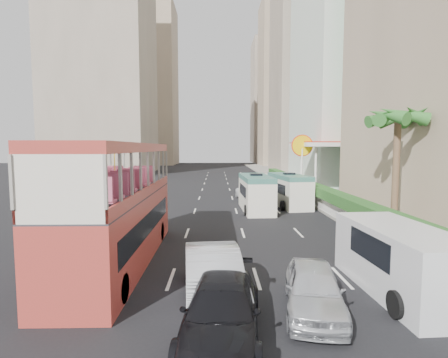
{
  "coord_description": "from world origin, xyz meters",
  "views": [
    {
      "loc": [
        -1.88,
        -14.63,
        4.86
      ],
      "look_at": [
        -1.5,
        4.0,
        3.2
      ],
      "focal_mm": 28.0,
      "sensor_mm": 36.0,
      "label": 1
    }
  ],
  "objects_px": {
    "car_silver_lane_b": "(313,311)",
    "minibus_far": "(289,190)",
    "double_decker_bus": "(119,203)",
    "minibus_near": "(256,193)",
    "van_asset": "(250,200)",
    "palm_tree": "(396,175)",
    "shell_station": "(326,167)",
    "car_black": "(221,338)",
    "panel_van_far": "(269,183)",
    "car_silver_lane_a": "(213,300)",
    "panel_van_near": "(400,260)"
  },
  "relations": [
    {
      "from": "car_silver_lane_a",
      "to": "minibus_near",
      "type": "relative_size",
      "value": 0.82
    },
    {
      "from": "minibus_far",
      "to": "shell_station",
      "type": "distance_m",
      "value": 10.65
    },
    {
      "from": "panel_van_far",
      "to": "palm_tree",
      "type": "xyz_separation_m",
      "value": [
        3.87,
        -20.25,
        2.46
      ]
    },
    {
      "from": "double_decker_bus",
      "to": "shell_station",
      "type": "distance_m",
      "value": 28.02
    },
    {
      "from": "car_black",
      "to": "minibus_far",
      "type": "height_order",
      "value": "minibus_far"
    },
    {
      "from": "car_black",
      "to": "van_asset",
      "type": "distance_m",
      "value": 24.21
    },
    {
      "from": "car_silver_lane_b",
      "to": "minibus_far",
      "type": "height_order",
      "value": "minibus_far"
    },
    {
      "from": "minibus_near",
      "to": "double_decker_bus",
      "type": "bearing_deg",
      "value": -122.66
    },
    {
      "from": "panel_van_near",
      "to": "panel_van_far",
      "type": "relative_size",
      "value": 1.22
    },
    {
      "from": "minibus_far",
      "to": "panel_van_far",
      "type": "relative_size",
      "value": 1.31
    },
    {
      "from": "car_black",
      "to": "minibus_near",
      "type": "relative_size",
      "value": 0.79
    },
    {
      "from": "car_black",
      "to": "panel_van_near",
      "type": "distance_m",
      "value": 6.71
    },
    {
      "from": "panel_van_near",
      "to": "car_silver_lane_a",
      "type": "bearing_deg",
      "value": -178.58
    },
    {
      "from": "panel_van_near",
      "to": "double_decker_bus",
      "type": "bearing_deg",
      "value": 159.03
    },
    {
      "from": "minibus_far",
      "to": "shell_station",
      "type": "height_order",
      "value": "shell_station"
    },
    {
      "from": "panel_van_near",
      "to": "shell_station",
      "type": "relative_size",
      "value": 0.7
    },
    {
      "from": "van_asset",
      "to": "palm_tree",
      "type": "xyz_separation_m",
      "value": [
        6.56,
        -13.97,
        3.38
      ]
    },
    {
      "from": "double_decker_bus",
      "to": "car_silver_lane_a",
      "type": "height_order",
      "value": "double_decker_bus"
    },
    {
      "from": "minibus_far",
      "to": "palm_tree",
      "type": "xyz_separation_m",
      "value": [
        3.66,
        -10.22,
        2.05
      ]
    },
    {
      "from": "double_decker_bus",
      "to": "minibus_near",
      "type": "relative_size",
      "value": 1.79
    },
    {
      "from": "double_decker_bus",
      "to": "panel_van_far",
      "type": "xyz_separation_m",
      "value": [
        9.93,
        24.25,
        -1.61
      ]
    },
    {
      "from": "minibus_near",
      "to": "car_silver_lane_a",
      "type": "bearing_deg",
      "value": -103.45
    },
    {
      "from": "van_asset",
      "to": "car_black",
      "type": "bearing_deg",
      "value": -106.13
    },
    {
      "from": "palm_tree",
      "to": "minibus_near",
      "type": "bearing_deg",
      "value": 128.99
    },
    {
      "from": "car_silver_lane_a",
      "to": "car_black",
      "type": "bearing_deg",
      "value": -89.47
    },
    {
      "from": "shell_station",
      "to": "car_black",
      "type": "bearing_deg",
      "value": -112.05
    },
    {
      "from": "car_silver_lane_a",
      "to": "palm_tree",
      "type": "height_order",
      "value": "palm_tree"
    },
    {
      "from": "car_silver_lane_a",
      "to": "panel_van_far",
      "type": "height_order",
      "value": "panel_van_far"
    },
    {
      "from": "double_decker_bus",
      "to": "panel_van_far",
      "type": "height_order",
      "value": "double_decker_bus"
    },
    {
      "from": "car_black",
      "to": "minibus_far",
      "type": "xyz_separation_m",
      "value": [
        5.91,
        20.28,
        1.33
      ]
    },
    {
      "from": "minibus_near",
      "to": "panel_van_far",
      "type": "xyz_separation_m",
      "value": [
        2.78,
        12.03,
        -0.45
      ]
    },
    {
      "from": "car_silver_lane_a",
      "to": "palm_tree",
      "type": "distance_m",
      "value": 12.99
    },
    {
      "from": "double_decker_bus",
      "to": "car_silver_lane_b",
      "type": "bearing_deg",
      "value": -33.8
    },
    {
      "from": "car_black",
      "to": "minibus_near",
      "type": "height_order",
      "value": "minibus_near"
    },
    {
      "from": "car_silver_lane_b",
      "to": "panel_van_near",
      "type": "xyz_separation_m",
      "value": [
        3.28,
        1.33,
        1.12
      ]
    },
    {
      "from": "car_silver_lane_b",
      "to": "palm_tree",
      "type": "bearing_deg",
      "value": 62.45
    },
    {
      "from": "van_asset",
      "to": "minibus_near",
      "type": "distance_m",
      "value": 5.91
    },
    {
      "from": "panel_van_near",
      "to": "van_asset",
      "type": "bearing_deg",
      "value": 95.16
    },
    {
      "from": "car_black",
      "to": "panel_van_far",
      "type": "relative_size",
      "value": 1.06
    },
    {
      "from": "minibus_near",
      "to": "panel_van_far",
      "type": "relative_size",
      "value": 1.34
    },
    {
      "from": "car_silver_lane_b",
      "to": "shell_station",
      "type": "bearing_deg",
      "value": 82.54
    },
    {
      "from": "double_decker_bus",
      "to": "car_silver_lane_a",
      "type": "relative_size",
      "value": 2.19
    },
    {
      "from": "car_silver_lane_a",
      "to": "car_silver_lane_b",
      "type": "xyz_separation_m",
      "value": [
        2.99,
        -0.86,
        0.0
      ]
    },
    {
      "from": "double_decker_bus",
      "to": "car_silver_lane_b",
      "type": "xyz_separation_m",
      "value": [
        6.99,
        -4.68,
        -2.53
      ]
    },
    {
      "from": "car_silver_lane_b",
      "to": "shell_station",
      "type": "distance_m",
      "value": 29.24
    },
    {
      "from": "double_decker_bus",
      "to": "minibus_far",
      "type": "height_order",
      "value": "double_decker_bus"
    },
    {
      "from": "double_decker_bus",
      "to": "palm_tree",
      "type": "relative_size",
      "value": 1.72
    },
    {
      "from": "palm_tree",
      "to": "shell_station",
      "type": "height_order",
      "value": "palm_tree"
    },
    {
      "from": "minibus_near",
      "to": "panel_van_far",
      "type": "distance_m",
      "value": 12.35
    },
    {
      "from": "double_decker_bus",
      "to": "minibus_near",
      "type": "height_order",
      "value": "double_decker_bus"
    }
  ]
}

